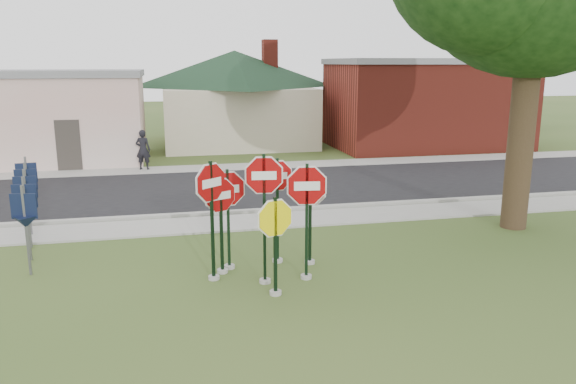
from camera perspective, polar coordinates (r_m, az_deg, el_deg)
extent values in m
plane|color=#324C1C|center=(11.16, -1.12, -10.96)|extent=(120.00, 120.00, 0.00)
cube|color=gray|center=(16.26, -4.93, -3.11)|extent=(60.00, 1.60, 0.06)
cube|color=black|center=(20.60, -6.58, 0.26)|extent=(60.00, 7.00, 0.04)
cube|color=gray|center=(24.79, -7.62, 2.42)|extent=(60.00, 1.60, 0.06)
cube|color=gray|center=(17.21, -5.37, -2.08)|extent=(60.00, 0.20, 0.14)
cylinder|color=#98968F|center=(11.98, -2.35, -9.02)|extent=(0.24, 0.24, 0.08)
cube|color=black|center=(11.55, -2.41, -2.87)|extent=(0.07, 0.06, 2.75)
cylinder|color=white|center=(11.33, -2.46, 1.70)|extent=(1.08, 0.15, 1.09)
cylinder|color=#8E080A|center=(11.33, -2.46, 1.70)|extent=(1.00, 0.14, 1.01)
cube|color=white|center=(11.33, -2.46, 1.70)|extent=(0.50, 0.07, 0.17)
cylinder|color=#98968F|center=(11.41, -1.27, -10.18)|extent=(0.24, 0.24, 0.08)
cube|color=black|center=(11.06, -1.30, -5.59)|extent=(0.07, 0.07, 2.01)
cylinder|color=white|center=(10.89, -1.31, -2.68)|extent=(1.01, 0.33, 1.05)
cylinder|color=yellow|center=(10.89, -1.31, -2.68)|extent=(0.93, 0.31, 0.97)
cylinder|color=#98968F|center=(12.25, -7.54, -8.61)|extent=(0.24, 0.24, 0.08)
cube|color=black|center=(11.85, -7.72, -3.00)|extent=(0.08, 0.08, 2.57)
cylinder|color=white|center=(11.65, -7.84, 0.94)|extent=(0.89, 0.73, 1.14)
cylinder|color=#8E080A|center=(11.65, -7.84, 0.94)|extent=(0.83, 0.68, 1.05)
cube|color=white|center=(11.65, -7.84, 0.94)|extent=(0.41, 0.34, 0.18)
cylinder|color=#98968F|center=(12.21, 1.86, -8.59)|extent=(0.24, 0.24, 0.08)
cube|color=black|center=(11.81, 1.90, -3.10)|extent=(0.07, 0.06, 2.51)
cylinder|color=white|center=(11.62, 1.93, 0.64)|extent=(1.17, 0.17, 1.17)
cylinder|color=#8E080A|center=(11.62, 1.93, 0.64)|extent=(1.08, 0.17, 1.09)
cube|color=white|center=(11.62, 1.93, 0.64)|extent=(0.54, 0.08, 0.19)
cylinder|color=#98968F|center=(13.16, -1.07, -6.94)|extent=(0.24, 0.24, 0.08)
cube|color=black|center=(12.81, -1.09, -1.96)|extent=(0.06, 0.06, 2.45)
cylinder|color=white|center=(12.62, -1.11, 1.66)|extent=(0.98, 0.11, 0.99)
cylinder|color=#8E080A|center=(12.62, -1.11, 1.66)|extent=(0.91, 0.11, 0.91)
cube|color=white|center=(12.62, -1.11, 1.66)|extent=(0.45, 0.05, 0.16)
cylinder|color=#98968F|center=(12.84, -5.97, -7.54)|extent=(0.24, 0.24, 0.08)
cube|color=black|center=(12.50, -6.09, -2.82)|extent=(0.06, 0.05, 2.28)
cylinder|color=white|center=(12.32, -6.16, 0.32)|extent=(1.09, 0.09, 1.09)
cylinder|color=#8E080A|center=(12.32, -6.16, 0.32)|extent=(1.01, 0.09, 1.01)
cube|color=white|center=(12.32, -6.16, 0.32)|extent=(0.50, 0.05, 0.17)
cylinder|color=#98968F|center=(13.07, 2.22, -7.10)|extent=(0.24, 0.24, 0.08)
cube|color=black|center=(12.74, 2.26, -2.51)|extent=(0.08, 0.08, 2.25)
cylinder|color=white|center=(12.58, 2.28, 0.45)|extent=(0.77, 0.84, 1.13)
cylinder|color=#8E080A|center=(12.58, 2.28, 0.45)|extent=(0.72, 0.78, 1.04)
cube|color=white|center=(12.58, 2.28, 0.45)|extent=(0.36, 0.39, 0.18)
cylinder|color=#98968F|center=(12.60, -6.67, -7.97)|extent=(0.24, 0.24, 0.08)
cube|color=black|center=(12.27, -6.80, -3.40)|extent=(0.08, 0.07, 2.17)
cylinder|color=white|center=(12.10, -6.88, -0.36)|extent=(0.94, 0.48, 1.04)
cylinder|color=#8E080A|center=(12.10, -6.88, -0.36)|extent=(0.87, 0.45, 0.96)
cube|color=white|center=(12.10, -6.88, -0.36)|extent=(0.43, 0.22, 0.17)
cube|color=#59595E|center=(13.34, -25.04, -3.60)|extent=(0.05, 0.05, 2.00)
cube|color=black|center=(13.20, -25.27, -1.31)|extent=(0.55, 0.13, 0.55)
cone|color=black|center=(13.28, -25.13, -2.78)|extent=(0.65, 0.65, 0.25)
cube|color=#59595E|center=(14.32, -24.99, -2.52)|extent=(0.05, 0.05, 2.00)
cube|color=black|center=(14.20, -25.20, -0.37)|extent=(0.55, 0.09, 0.55)
cone|color=black|center=(14.27, -25.07, -1.74)|extent=(0.62, 0.62, 0.25)
cube|color=#59595E|center=(15.31, -24.94, -1.57)|extent=(0.05, 0.05, 2.00)
cube|color=black|center=(15.19, -25.14, 0.44)|extent=(0.55, 0.05, 0.55)
cone|color=black|center=(15.27, -25.01, -0.84)|extent=(0.58, 0.58, 0.25)
cube|color=#59595E|center=(16.30, -24.90, -0.73)|extent=(0.05, 0.05, 2.00)
cube|color=black|center=(16.19, -25.09, 1.16)|extent=(0.55, 0.05, 0.55)
cone|color=black|center=(16.26, -24.97, -0.05)|extent=(0.58, 0.58, 0.25)
cube|color=#59595E|center=(17.30, -24.86, 0.00)|extent=(0.05, 0.05, 2.00)
cube|color=black|center=(17.20, -25.04, 1.79)|extent=(0.55, 0.09, 0.55)
cone|color=black|center=(17.26, -24.93, 0.65)|extent=(0.62, 0.62, 0.25)
cube|color=beige|center=(28.98, -26.56, 6.63)|extent=(12.00, 6.00, 4.00)
cube|color=slate|center=(28.87, -26.97, 10.67)|extent=(12.20, 6.20, 0.30)
cube|color=#332D28|center=(25.57, -21.39, 4.39)|extent=(1.00, 0.10, 2.20)
cube|color=#C3B49B|center=(32.38, -5.34, 7.75)|extent=(8.00, 8.00, 3.20)
pyramid|color=black|center=(32.25, -5.48, 14.13)|extent=(11.60, 11.60, 2.00)
cube|color=maroon|center=(32.56, -1.87, 13.82)|extent=(0.80, 0.80, 1.60)
cube|color=maroon|center=(31.83, 13.85, 8.52)|extent=(10.00, 6.00, 4.50)
cube|color=slate|center=(31.75, 14.08, 12.74)|extent=(10.20, 6.20, 0.30)
cube|color=white|center=(28.29, 12.84, 8.76)|extent=(2.00, 0.08, 0.90)
cylinder|color=#312216|center=(16.57, 22.71, 6.46)|extent=(0.70, 0.70, 5.86)
cylinder|color=#312216|center=(43.33, 21.49, 8.76)|extent=(0.50, 0.50, 4.00)
sphere|color=black|center=(43.27, 21.89, 13.51)|extent=(5.60, 5.60, 5.60)
imported|color=black|center=(24.78, -14.51, 4.19)|extent=(0.70, 0.55, 1.71)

